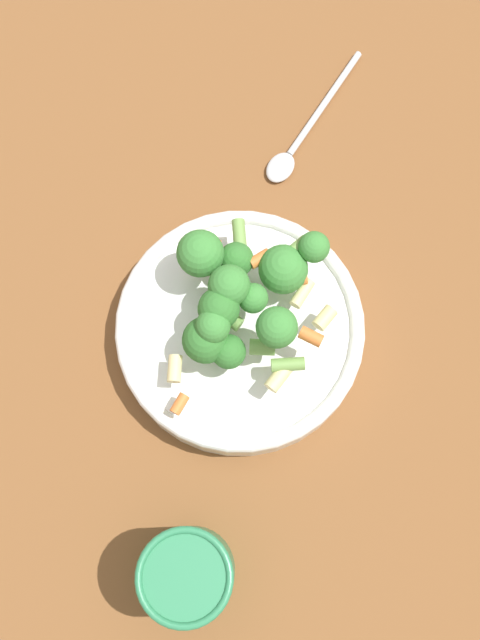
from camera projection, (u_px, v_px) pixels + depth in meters
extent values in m
plane|color=brown|center=(240.00, 336.00, 0.72)|extent=(3.00, 3.00, 0.00)
cylinder|color=white|center=(240.00, 331.00, 0.70)|extent=(0.23, 0.23, 0.03)
torus|color=white|center=(240.00, 327.00, 0.69)|extent=(0.23, 0.23, 0.01)
cylinder|color=#8CB766|center=(282.00, 279.00, 0.69)|extent=(0.02, 0.02, 0.01)
sphere|color=#3D8438|center=(283.00, 269.00, 0.66)|extent=(0.04, 0.04, 0.04)
cylinder|color=#8CB766|center=(253.00, 303.00, 0.66)|extent=(0.01, 0.01, 0.01)
sphere|color=#3D8438|center=(253.00, 298.00, 0.65)|extent=(0.03, 0.03, 0.03)
cylinder|color=#8CB766|center=(202.00, 264.00, 0.68)|extent=(0.01, 0.01, 0.02)
sphere|color=#3D8438|center=(200.00, 253.00, 0.65)|extent=(0.04, 0.04, 0.04)
cylinder|color=#8CB766|center=(220.00, 311.00, 0.66)|extent=(0.01, 0.01, 0.01)
sphere|color=#33722D|center=(219.00, 304.00, 0.64)|extent=(0.04, 0.04, 0.04)
cylinder|color=#8CB766|center=(229.00, 357.00, 0.67)|extent=(0.01, 0.01, 0.01)
sphere|color=#33722D|center=(228.00, 352.00, 0.65)|extent=(0.03, 0.03, 0.03)
cylinder|color=#8CB766|center=(229.00, 294.00, 0.66)|extent=(0.01, 0.01, 0.02)
sphere|color=#3D8438|center=(229.00, 286.00, 0.64)|extent=(0.04, 0.04, 0.04)
cylinder|color=#8CB766|center=(276.00, 334.00, 0.64)|extent=(0.01, 0.01, 0.01)
sphere|color=#3D8438|center=(277.00, 327.00, 0.62)|extent=(0.04, 0.04, 0.04)
cylinder|color=#8CB766|center=(214.00, 332.00, 0.65)|extent=(0.01, 0.01, 0.01)
sphere|color=#3D8438|center=(213.00, 326.00, 0.63)|extent=(0.03, 0.03, 0.03)
cylinder|color=#8CB766|center=(236.00, 267.00, 0.69)|extent=(0.01, 0.01, 0.01)
sphere|color=#33722D|center=(236.00, 260.00, 0.67)|extent=(0.03, 0.03, 0.03)
cylinder|color=#8CB766|center=(207.00, 347.00, 0.67)|extent=(0.01, 0.01, 0.01)
sphere|color=#33722D|center=(206.00, 340.00, 0.64)|extent=(0.04, 0.04, 0.04)
cylinder|color=#8CB766|center=(312.00, 255.00, 0.67)|extent=(0.01, 0.01, 0.01)
sphere|color=#3D8438|center=(314.00, 247.00, 0.65)|extent=(0.03, 0.03, 0.03)
cylinder|color=orange|center=(260.00, 259.00, 0.66)|extent=(0.02, 0.02, 0.01)
cylinder|color=#729E4C|center=(262.00, 347.00, 0.65)|extent=(0.02, 0.02, 0.01)
cylinder|color=#729E4C|center=(239.00, 234.00, 0.67)|extent=(0.02, 0.03, 0.01)
cylinder|color=beige|center=(175.00, 369.00, 0.65)|extent=(0.01, 0.02, 0.01)
cylinder|color=orange|center=(210.00, 248.00, 0.69)|extent=(0.02, 0.02, 0.01)
cylinder|color=#729E4C|center=(231.00, 317.00, 0.67)|extent=(0.02, 0.02, 0.01)
cylinder|color=#729E4C|center=(296.00, 250.00, 0.66)|extent=(0.03, 0.03, 0.01)
cylinder|color=orange|center=(291.00, 280.00, 0.66)|extent=(0.03, 0.02, 0.01)
cylinder|color=beige|center=(302.00, 293.00, 0.67)|extent=(0.02, 0.03, 0.01)
cylinder|color=orange|center=(180.00, 404.00, 0.65)|extent=(0.02, 0.02, 0.01)
cylinder|color=beige|center=(325.00, 318.00, 0.66)|extent=(0.02, 0.02, 0.01)
cylinder|color=#729E4C|center=(288.00, 364.00, 0.64)|extent=(0.03, 0.02, 0.01)
cylinder|color=beige|center=(279.00, 376.00, 0.65)|extent=(0.03, 0.03, 0.01)
cylinder|color=orange|center=(311.00, 337.00, 0.64)|extent=(0.02, 0.02, 0.01)
cylinder|color=#2D7F51|center=(189.00, 573.00, 0.61)|extent=(0.08, 0.08, 0.11)
torus|color=#2D7F51|center=(184.00, 577.00, 0.56)|extent=(0.08, 0.08, 0.01)
cylinder|color=silver|center=(325.00, 103.00, 0.78)|extent=(0.07, 0.13, 0.01)
ellipsoid|color=silver|center=(280.00, 168.00, 0.76)|extent=(0.04, 0.04, 0.01)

